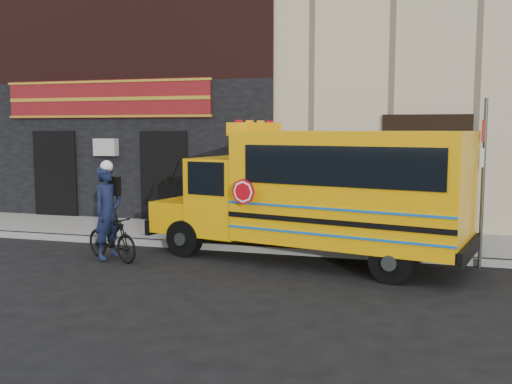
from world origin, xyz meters
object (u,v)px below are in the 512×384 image
object	(u,v)px
sign_pole	(483,176)
cyclist	(108,214)
bicycle	(112,238)
school_bus	(321,191)

from	to	relation	value
sign_pole	cyclist	size ratio (longest dim) A/B	1.72
sign_pole	bicycle	bearing A→B (deg)	-169.49
school_bus	sign_pole	world-z (taller)	sign_pole
school_bus	bicycle	bearing A→B (deg)	-165.98
bicycle	cyclist	distance (m)	0.50
school_bus	bicycle	size ratio (longest dim) A/B	4.45
school_bus	sign_pole	bearing A→B (deg)	5.62
school_bus	bicycle	world-z (taller)	school_bus
school_bus	cyclist	xyz separation A→B (m)	(-4.37, -1.07, -0.52)
cyclist	school_bus	bearing A→B (deg)	-61.23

